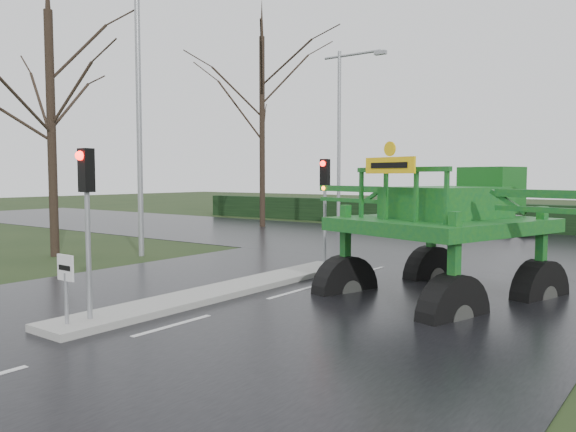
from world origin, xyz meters
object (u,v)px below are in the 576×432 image
Objects in this scene: white_sedan at (485,236)px; traffic_signal_near at (87,196)px; street_light_left_near at (144,94)px; keep_left_sign at (66,278)px; crop_sprayer at (352,205)px; traffic_signal_mid at (325,189)px; street_light_left_far at (344,123)px.

traffic_signal_near is at bearing 154.56° from white_sedan.
keep_left_sign is at bearing -47.41° from street_light_left_near.
traffic_signal_near is 6.62m from crop_sprayer.
white_sedan is (0.84, 13.52, -2.59)m from traffic_signal_mid.
keep_left_sign is 0.38× the size of traffic_signal_mid.
keep_left_sign reaches higher than white_sedan.
crop_sprayer is 1.77× the size of white_sedan.
traffic_signal_near is 0.77× the size of white_sedan.
keep_left_sign is 9.12m from traffic_signal_mid.
traffic_signal_mid is at bearing 152.26° from crop_sprayer.
traffic_signal_near is at bearing -90.00° from traffic_signal_mid.
traffic_signal_mid reaches higher than white_sedan.
keep_left_sign is 0.14× the size of street_light_left_near.
traffic_signal_near is at bearing 90.00° from keep_left_sign.
traffic_signal_near is 0.43× the size of crop_sprayer.
keep_left_sign is 0.14× the size of street_light_left_far.
street_light_left_far reaches higher than white_sedan.
street_light_left_far is (-6.89, 21.50, 4.93)m from keep_left_sign.
traffic_signal_near is (0.00, 0.49, 1.53)m from keep_left_sign.
white_sedan is at bearing 7.45° from street_light_left_far.
keep_left_sign is at bearing -90.00° from traffic_signal_mid.
traffic_signal_near is at bearing -45.47° from street_light_left_near.
traffic_signal_mid is (0.00, 8.50, 0.00)m from traffic_signal_near.
street_light_left_far is 17.88m from crop_sprayer.
white_sedan is (-1.51, 15.85, -2.23)m from crop_sprayer.
crop_sprayer is (9.25, -0.83, -3.76)m from street_light_left_near.
street_light_left_far is at bearing 138.83° from crop_sprayer.
keep_left_sign is at bearing -90.00° from traffic_signal_near.
traffic_signal_near is 22.37m from street_light_left_far.
street_light_left_far is at bearing 108.17° from traffic_signal_near.
traffic_signal_mid is 13.79m from white_sedan.
traffic_signal_near is 0.35× the size of street_light_left_far.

